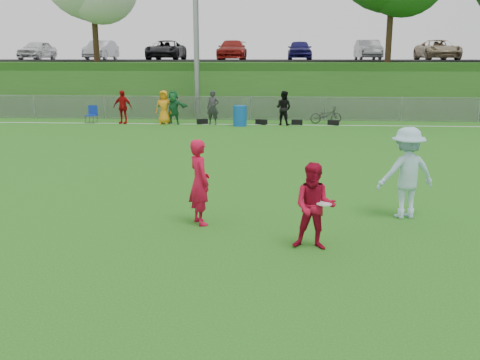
# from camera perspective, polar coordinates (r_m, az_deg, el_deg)

# --- Properties ---
(ground) EXTENTS (120.00, 120.00, 0.00)m
(ground) POSITION_cam_1_polar(r_m,az_deg,el_deg) (9.61, -5.10, -7.57)
(ground) COLOR #225F14
(ground) RESTS_ON ground
(sideline_far) EXTENTS (60.00, 0.10, 0.01)m
(sideline_far) POSITION_cam_1_polar(r_m,az_deg,el_deg) (27.12, 0.90, 5.94)
(sideline_far) COLOR white
(sideline_far) RESTS_ON ground
(fence) EXTENTS (58.00, 0.06, 1.30)m
(fence) POSITION_cam_1_polar(r_m,az_deg,el_deg) (29.04, 1.13, 7.68)
(fence) COLOR gray
(fence) RESTS_ON ground
(berm) EXTENTS (120.00, 18.00, 3.00)m
(berm) POSITION_cam_1_polar(r_m,az_deg,el_deg) (39.94, 1.96, 10.38)
(berm) COLOR #214F16
(berm) RESTS_ON ground
(parking_lot) EXTENTS (120.00, 12.00, 0.10)m
(parking_lot) POSITION_cam_1_polar(r_m,az_deg,el_deg) (41.90, 2.08, 12.63)
(parking_lot) COLOR black
(parking_lot) RESTS_ON berm
(car_row) EXTENTS (32.04, 5.18, 1.44)m
(car_row) POSITION_cam_1_polar(r_m,az_deg,el_deg) (40.96, 0.36, 13.70)
(car_row) COLOR silver
(car_row) RESTS_ON parking_lot
(spectator_row) EXTENTS (9.23, 0.94, 1.69)m
(spectator_row) POSITION_cam_1_polar(r_m,az_deg,el_deg) (27.35, -5.28, 7.72)
(spectator_row) COLOR #A80B0D
(spectator_row) RESTS_ON ground
(gear_bags) EXTENTS (7.22, 0.49, 0.26)m
(gear_bags) POSITION_cam_1_polar(r_m,az_deg,el_deg) (27.17, 3.56, 6.19)
(gear_bags) COLOR black
(gear_bags) RESTS_ON ground
(player_red_left) EXTENTS (0.68, 0.77, 1.76)m
(player_red_left) POSITION_cam_1_polar(r_m,az_deg,el_deg) (10.89, -4.34, -0.23)
(player_red_left) COLOR red
(player_red_left) RESTS_ON ground
(player_red_center) EXTENTS (0.83, 0.69, 1.57)m
(player_red_center) POSITION_cam_1_polar(r_m,az_deg,el_deg) (9.56, 7.96, -2.81)
(player_red_center) COLOR #AB0B29
(player_red_center) RESTS_ON ground
(player_blue) EXTENTS (1.40, 1.02, 1.94)m
(player_blue) POSITION_cam_1_polar(r_m,az_deg,el_deg) (11.82, 17.34, 0.72)
(player_blue) COLOR #A4D0E4
(player_blue) RESTS_ON ground
(frisbee) EXTENTS (0.29, 0.29, 0.03)m
(frisbee) POSITION_cam_1_polar(r_m,az_deg,el_deg) (9.58, 8.97, -2.48)
(frisbee) COLOR white
(frisbee) RESTS_ON ground
(recycling_bin) EXTENTS (0.78, 0.78, 1.00)m
(recycling_bin) POSITION_cam_1_polar(r_m,az_deg,el_deg) (26.57, -0.01, 6.86)
(recycling_bin) COLOR #0F52AB
(recycling_bin) RESTS_ON ground
(camp_chair) EXTENTS (0.55, 0.55, 0.89)m
(camp_chair) POSITION_cam_1_polar(r_m,az_deg,el_deg) (28.82, -15.55, 6.40)
(camp_chair) COLOR #0E2C9A
(camp_chair) RESTS_ON ground
(bicycle) EXTENTS (1.70, 0.84, 0.85)m
(bicycle) POSITION_cam_1_polar(r_m,az_deg,el_deg) (27.90, 9.16, 6.84)
(bicycle) COLOR #29292B
(bicycle) RESTS_ON ground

